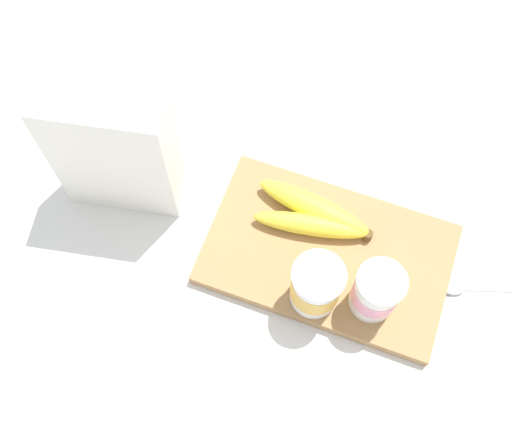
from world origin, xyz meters
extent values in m
plane|color=silver|center=(0.00, 0.00, 0.00)|extent=(2.40, 2.40, 0.00)
cube|color=#A37A4C|center=(0.00, 0.00, 0.01)|extent=(0.36, 0.22, 0.02)
cube|color=white|center=(0.33, 0.00, 0.12)|extent=(0.18, 0.10, 0.24)
cylinder|color=white|center=(-0.08, 0.05, 0.07)|extent=(0.06, 0.06, 0.09)
cylinder|color=pink|center=(-0.08, 0.05, 0.07)|extent=(0.06, 0.06, 0.03)
cylinder|color=silver|center=(-0.08, 0.05, 0.11)|extent=(0.07, 0.07, 0.00)
cylinder|color=white|center=(0.00, 0.07, 0.07)|extent=(0.07, 0.07, 0.09)
cylinder|color=gold|center=(0.00, 0.07, 0.07)|extent=(0.07, 0.07, 0.05)
cylinder|color=silver|center=(0.00, 0.07, 0.11)|extent=(0.07, 0.07, 0.00)
ellipsoid|color=yellow|center=(0.04, -0.05, 0.04)|extent=(0.18, 0.06, 0.04)
ellipsoid|color=yellow|center=(0.04, -0.02, 0.04)|extent=(0.17, 0.06, 0.03)
cylinder|color=brown|center=(-0.05, -0.04, 0.03)|extent=(0.01, 0.01, 0.02)
cylinder|color=silver|center=(-0.25, -0.03, 0.00)|extent=(0.11, 0.04, 0.01)
ellipsoid|color=silver|center=(-0.19, -0.02, 0.01)|extent=(0.04, 0.03, 0.01)
camera|label=1|loc=(-0.01, 0.35, 0.89)|focal=44.00mm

